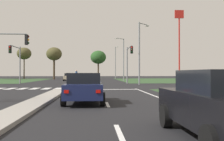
% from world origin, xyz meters
% --- Properties ---
extents(ground_plane, '(200.00, 200.00, 0.00)m').
position_xyz_m(ground_plane, '(0.00, 30.00, 0.00)').
color(ground_plane, black).
extents(grass_verge_far_right, '(35.00, 35.00, 0.01)m').
position_xyz_m(grass_verge_far_right, '(25.50, 54.50, 0.00)').
color(grass_verge_far_right, '#2D4C28').
rests_on(grass_verge_far_right, ground).
extents(median_island_near, '(1.20, 22.00, 0.14)m').
position_xyz_m(median_island_near, '(0.00, 11.00, 0.07)').
color(median_island_near, gray).
rests_on(median_island_near, ground).
extents(median_island_far, '(1.20, 36.00, 0.14)m').
position_xyz_m(median_island_far, '(0.00, 55.00, 0.07)').
color(median_island_far, '#ADA89E').
rests_on(median_island_far, ground).
extents(lane_dash_near, '(0.14, 2.00, 0.01)m').
position_xyz_m(lane_dash_near, '(3.50, 5.29, 0.01)').
color(lane_dash_near, silver).
rests_on(lane_dash_near, ground).
extents(lane_dash_second, '(0.14, 2.00, 0.01)m').
position_xyz_m(lane_dash_second, '(3.50, 11.29, 0.01)').
color(lane_dash_second, silver).
rests_on(lane_dash_second, ground).
extents(lane_dash_third, '(0.14, 2.00, 0.01)m').
position_xyz_m(lane_dash_third, '(3.50, 17.29, 0.01)').
color(lane_dash_third, silver).
rests_on(lane_dash_third, ground).
extents(edge_line_right, '(0.14, 24.00, 0.01)m').
position_xyz_m(edge_line_right, '(6.85, 12.00, 0.01)').
color(edge_line_right, silver).
rests_on(edge_line_right, ground).
extents(stop_bar_near, '(6.40, 0.50, 0.01)m').
position_xyz_m(stop_bar_near, '(3.80, 23.00, 0.01)').
color(stop_bar_near, silver).
rests_on(stop_bar_near, ground).
extents(crosswalk_bar_second, '(0.70, 2.80, 0.01)m').
position_xyz_m(crosswalk_bar_second, '(-5.25, 24.80, 0.01)').
color(crosswalk_bar_second, silver).
rests_on(crosswalk_bar_second, ground).
extents(crosswalk_bar_third, '(0.70, 2.80, 0.01)m').
position_xyz_m(crosswalk_bar_third, '(-4.10, 24.80, 0.01)').
color(crosswalk_bar_third, silver).
rests_on(crosswalk_bar_third, ground).
extents(crosswalk_bar_fourth, '(0.70, 2.80, 0.01)m').
position_xyz_m(crosswalk_bar_fourth, '(-2.95, 24.80, 0.01)').
color(crosswalk_bar_fourth, silver).
rests_on(crosswalk_bar_fourth, ground).
extents(crosswalk_bar_fifth, '(0.70, 2.80, 0.01)m').
position_xyz_m(crosswalk_bar_fifth, '(-1.80, 24.80, 0.01)').
color(crosswalk_bar_fifth, silver).
rests_on(crosswalk_bar_fifth, ground).
extents(crosswalk_bar_sixth, '(0.70, 2.80, 0.01)m').
position_xyz_m(crosswalk_bar_sixth, '(-0.65, 24.80, 0.01)').
color(crosswalk_bar_sixth, silver).
rests_on(crosswalk_bar_sixth, ground).
extents(crosswalk_bar_seventh, '(0.70, 2.80, 0.01)m').
position_xyz_m(crosswalk_bar_seventh, '(0.50, 24.80, 0.01)').
color(crosswalk_bar_seventh, silver).
rests_on(crosswalk_bar_seventh, ground).
extents(car_black_near, '(1.99, 4.54, 1.59)m').
position_xyz_m(car_black_near, '(5.75, 4.38, 0.81)').
color(car_black_near, black).
rests_on(car_black_near, ground).
extents(car_beige_second, '(2.00, 4.17, 1.49)m').
position_xyz_m(car_beige_second, '(-2.16, 51.28, 0.76)').
color(car_beige_second, '#BCAD8E').
rests_on(car_beige_second, ground).
extents(car_navy_fourth, '(2.00, 4.40, 1.52)m').
position_xyz_m(car_navy_fourth, '(2.36, 12.06, 0.78)').
color(car_navy_fourth, '#161E47').
rests_on(car_navy_fourth, ground).
extents(traffic_signal_far_left, '(0.32, 4.75, 5.24)m').
position_xyz_m(traffic_signal_far_left, '(-7.60, 34.83, 3.63)').
color(traffic_signal_far_left, gray).
rests_on(traffic_signal_far_left, ground).
extents(traffic_signal_far_right, '(0.32, 5.01, 5.25)m').
position_xyz_m(traffic_signal_far_right, '(7.60, 34.72, 3.65)').
color(traffic_signal_far_right, gray).
rests_on(traffic_signal_far_right, ground).
extents(street_lamp_second, '(1.73, 1.74, 8.16)m').
position_xyz_m(street_lamp_second, '(8.84, 32.80, 4.61)').
color(street_lamp_second, gray).
rests_on(street_lamp_second, ground).
extents(street_lamp_third, '(2.00, 1.93, 8.41)m').
position_xyz_m(street_lamp_third, '(8.52, 50.94, 4.77)').
color(street_lamp_third, gray).
rests_on(street_lamp_third, ground).
extents(street_lamp_fourth, '(0.74, 2.21, 8.79)m').
position_xyz_m(street_lamp_fourth, '(8.73, 71.45, 4.93)').
color(street_lamp_fourth, gray).
rests_on(street_lamp_fourth, ground).
extents(pedestrian_at_median, '(0.34, 0.34, 1.87)m').
position_xyz_m(pedestrian_at_median, '(0.04, 40.36, 1.28)').
color(pedestrian_at_median, '#4C4C4C').
rests_on(pedestrian_at_median, median_island_far).
extents(fastfood_pole_sign, '(1.80, 0.40, 14.12)m').
position_xyz_m(fastfood_pole_sign, '(19.82, 50.43, 10.08)').
color(fastfood_pole_sign, red).
rests_on(fastfood_pole_sign, ground).
extents(treeline_second, '(3.56, 3.56, 8.01)m').
position_xyz_m(treeline_second, '(-14.95, 67.00, 6.45)').
color(treeline_second, '#423323').
rests_on(treeline_second, ground).
extents(treeline_third, '(3.72, 3.72, 7.72)m').
position_xyz_m(treeline_third, '(-6.81, 62.86, 6.05)').
color(treeline_third, '#423323').
rests_on(treeline_third, ground).
extents(treeline_fourth, '(3.93, 3.93, 7.20)m').
position_xyz_m(treeline_fourth, '(3.85, 65.57, 5.50)').
color(treeline_fourth, '#423323').
rests_on(treeline_fourth, ground).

